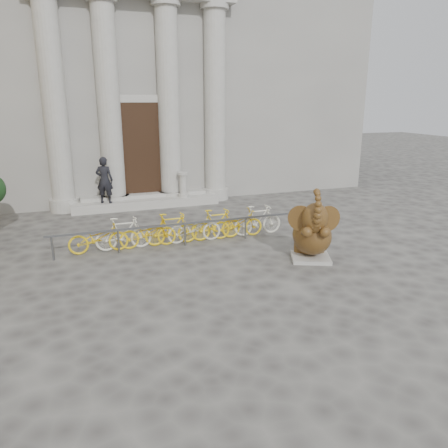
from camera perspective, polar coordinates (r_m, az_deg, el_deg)
name	(u,v)px	position (r m, az deg, el deg)	size (l,w,h in m)	color
ground	(221,300)	(9.93, -0.42, -9.92)	(80.00, 80.00, 0.00)	#474442
classical_building	(121,64)	(23.60, -13.36, 19.64)	(22.00, 10.70, 12.00)	gray
entrance_steps	(146,202)	(18.54, -10.14, 2.82)	(6.00, 1.20, 0.36)	#A8A59E
elephant_statue	(312,234)	(12.27, 11.45, -1.28)	(1.42, 1.66, 2.09)	#A8A59E
bike_rack	(182,228)	(13.58, -5.45, -0.47)	(8.00, 0.53, 1.00)	slate
pedestrian	(104,180)	(17.79, -15.35, 5.55)	(0.67, 0.44, 1.83)	black
balustrade_post	(183,186)	(18.43, -5.38, 5.02)	(0.43, 0.43, 1.05)	#A8A59E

